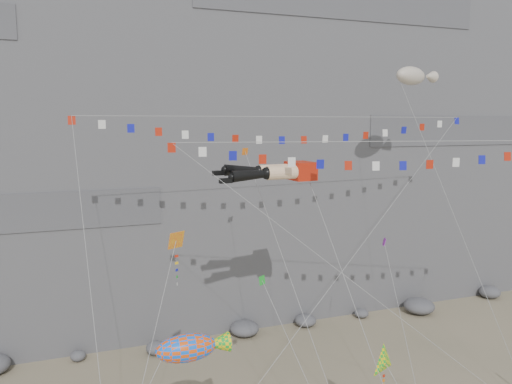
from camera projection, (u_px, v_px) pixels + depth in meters
cliff at (200, 66)px, 54.95m from camera, size 80.00×28.00×50.00m
talus_boulders at (245, 329)px, 44.36m from camera, size 60.00×3.00×1.20m
legs_kite at (276, 172)px, 30.73m from camera, size 7.16×13.35×20.00m
flag_banner_upper at (293, 117)px, 35.93m from camera, size 30.08×14.13×27.39m
flag_banner_lower at (391, 142)px, 29.91m from camera, size 25.46×8.17×20.50m
harlequin_kite at (176, 241)px, 25.53m from camera, size 5.49×5.64×14.32m
fish_windsock at (186, 348)px, 24.20m from camera, size 8.50×4.02×10.70m
delta_kite at (385, 363)px, 27.02m from camera, size 2.75×6.46×8.39m
blimp_windsock at (411, 76)px, 38.99m from camera, size 4.53×13.28×25.33m
small_kite_a at (247, 158)px, 34.12m from camera, size 1.75×16.55×23.18m
small_kite_b at (385, 244)px, 35.83m from camera, size 4.69×12.05×15.84m
small_kite_c at (263, 283)px, 29.37m from camera, size 2.55×10.82×14.04m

